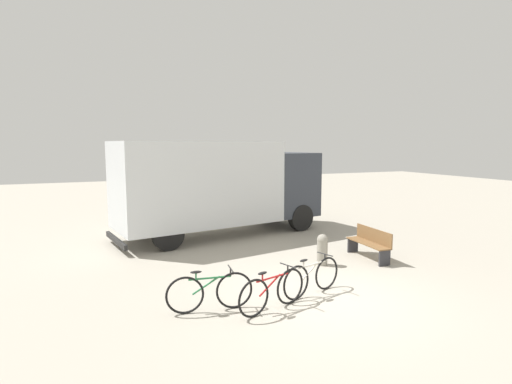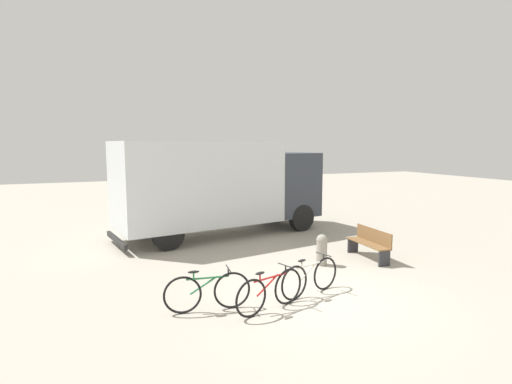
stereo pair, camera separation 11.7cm
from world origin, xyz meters
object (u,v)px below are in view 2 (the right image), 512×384
object	(u,v)px
delivery_truck	(219,184)
bollard_near_bench	(322,248)
park_bench	(370,242)
bicycle_middle	(270,291)
bicycle_far	(310,277)
bicycle_near	(208,292)

from	to	relation	value
delivery_truck	bollard_near_bench	world-z (taller)	delivery_truck
park_bench	bicycle_middle	xyz separation A→B (m)	(-4.06, -2.15, -0.08)
delivery_truck	bicycle_far	world-z (taller)	delivery_truck
bicycle_near	bicycle_far	bearing A→B (deg)	6.38
park_bench	bicycle_near	xyz separation A→B (m)	(-5.19, -1.71, -0.08)
delivery_truck	bicycle_middle	size ratio (longest dim) A/B	4.72
bollard_near_bench	bicycle_middle	bearing A→B (deg)	-139.10
bicycle_far	bicycle_near	bearing A→B (deg)	162.58
delivery_truck	park_bench	distance (m)	5.58
delivery_truck	park_bench	size ratio (longest dim) A/B	4.82
bicycle_middle	bollard_near_bench	world-z (taller)	bollard_near_bench
park_bench	bicycle_near	size ratio (longest dim) A/B	0.95
bicycle_far	delivery_truck	bearing A→B (deg)	73.90
bicycle_near	bollard_near_bench	xyz separation A→B (m)	(3.62, 1.71, 0.07)
delivery_truck	bicycle_middle	bearing A→B (deg)	-108.86
bicycle_middle	bicycle_far	bearing A→B (deg)	2.75
bicycle_near	bicycle_far	world-z (taller)	same
park_bench	bollard_near_bench	distance (m)	1.57
bicycle_far	bollard_near_bench	size ratio (longest dim) A/B	1.96
bicycle_near	bicycle_middle	xyz separation A→B (m)	(1.13, -0.44, 0.00)
delivery_truck	bollard_near_bench	size ratio (longest dim) A/B	9.22
bicycle_near	bicycle_middle	world-z (taller)	same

